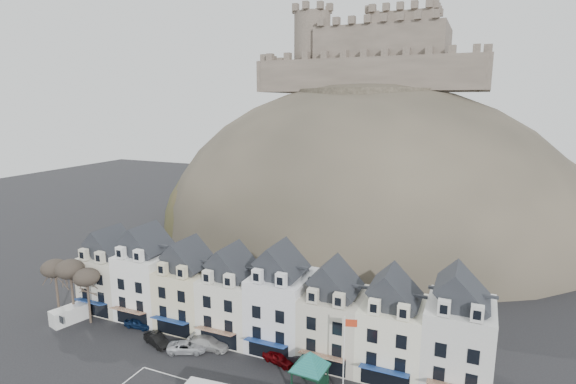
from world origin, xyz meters
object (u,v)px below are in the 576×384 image
(car_silver, at_px, (187,347))
(car_maroon, at_px, (279,357))
(car_charcoal, at_px, (306,364))
(bus_shelter, at_px, (310,360))
(white_van, at_px, (69,315))
(flagpole, at_px, (345,352))
(car_black, at_px, (157,340))
(car_white, at_px, (209,343))
(car_navy, at_px, (138,323))

(car_silver, bearing_deg, car_maroon, -102.49)
(car_silver, distance_m, car_charcoal, 14.79)
(car_charcoal, bearing_deg, bus_shelter, -139.50)
(white_van, distance_m, car_charcoal, 34.04)
(white_van, height_order, car_silver, white_van)
(bus_shelter, relative_size, car_maroon, 1.64)
(car_charcoal, bearing_deg, car_silver, 112.66)
(flagpole, bearing_deg, car_black, 178.78)
(flagpole, height_order, car_black, flagpole)
(flagpole, distance_m, car_silver, 20.40)
(white_van, relative_size, car_black, 1.22)
(car_silver, height_order, car_maroon, car_maroon)
(car_charcoal, bearing_deg, car_maroon, 103.66)
(flagpole, bearing_deg, car_white, 172.31)
(car_white, relative_size, car_charcoal, 1.12)
(flagpole, relative_size, car_silver, 1.95)
(white_van, distance_m, car_navy, 10.09)
(bus_shelter, distance_m, car_maroon, 6.54)
(white_van, distance_m, car_white, 21.46)
(bus_shelter, relative_size, car_charcoal, 1.53)
(flagpole, distance_m, car_navy, 29.94)
(car_white, distance_m, car_charcoal, 12.59)
(white_van, height_order, car_white, white_van)
(bus_shelter, xyz_separation_m, car_silver, (-16.24, 0.91, -2.80))
(flagpole, bearing_deg, white_van, 179.24)
(white_van, bearing_deg, car_silver, 15.64)
(bus_shelter, bearing_deg, white_van, -178.29)
(car_white, height_order, car_maroon, car_white)
(car_navy, bearing_deg, car_charcoal, -94.65)
(car_black, distance_m, car_silver, 4.37)
(white_van, distance_m, car_silver, 19.34)
(bus_shelter, height_order, car_maroon, bus_shelter)
(car_black, height_order, car_maroon, car_maroon)
(car_navy, height_order, car_silver, car_navy)
(car_black, distance_m, car_charcoal, 19.14)
(white_van, relative_size, car_navy, 1.33)
(car_black, bearing_deg, car_navy, 84.47)
(car_maroon, bearing_deg, white_van, 110.53)
(bus_shelter, bearing_deg, car_maroon, 150.09)
(flagpole, relative_size, white_van, 1.76)
(white_van, bearing_deg, car_navy, 29.44)
(flagpole, relative_size, car_black, 2.14)
(white_van, bearing_deg, car_white, 20.14)
(car_navy, relative_size, car_black, 0.92)
(car_silver, xyz_separation_m, car_maroon, (11.24, 2.31, 0.07))
(car_navy, xyz_separation_m, car_white, (11.60, -0.61, 0.08))
(car_navy, bearing_deg, bus_shelter, -101.77)
(car_maroon, bearing_deg, car_silver, 117.49)
(car_black, relative_size, car_white, 0.82)
(car_black, relative_size, car_silver, 0.91)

